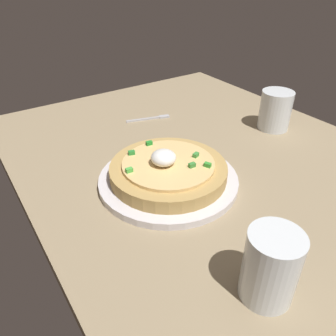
{
  "coord_description": "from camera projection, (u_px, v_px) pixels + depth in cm",
  "views": [
    {
      "loc": [
        44.69,
        -42.91,
        41.24
      ],
      "look_at": [
        -0.12,
        -12.63,
        6.05
      ],
      "focal_mm": 35.44,
      "sensor_mm": 36.0,
      "label": 1
    }
  ],
  "objects": [
    {
      "name": "cup_far",
      "position": [
        275.0,
        111.0,
        0.84
      ],
      "size": [
        7.94,
        7.94,
        9.89
      ],
      "color": "silver",
      "rests_on": "dining_table"
    },
    {
      "name": "plate",
      "position": [
        168.0,
        179.0,
        0.66
      ],
      "size": [
        27.55,
        27.55,
        1.43
      ],
      "primitive_type": "cylinder",
      "color": "silver",
      "rests_on": "dining_table"
    },
    {
      "name": "dining_table",
      "position": [
        216.0,
        169.0,
        0.73
      ],
      "size": [
        107.6,
        77.19,
        2.62
      ],
      "primitive_type": "cube",
      "color": "#948060",
      "rests_on": "ground"
    },
    {
      "name": "fork",
      "position": [
        152.0,
        118.0,
        0.92
      ],
      "size": [
        4.28,
        12.03,
        0.5
      ],
      "rotation": [
        0.0,
        0.0,
        1.3
      ],
      "color": "#B7B7BC",
      "rests_on": "dining_table"
    },
    {
      "name": "pizza",
      "position": [
        168.0,
        169.0,
        0.65
      ],
      "size": [
        22.9,
        22.9,
        6.24
      ],
      "color": "tan",
      "rests_on": "plate"
    },
    {
      "name": "cup_near",
      "position": [
        270.0,
        268.0,
        0.42
      ],
      "size": [
        7.17,
        7.17,
        10.48
      ],
      "color": "silver",
      "rests_on": "dining_table"
    }
  ]
}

